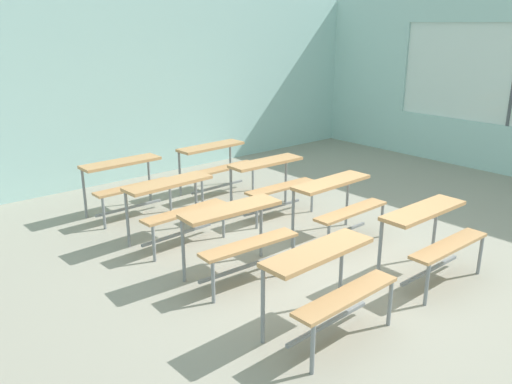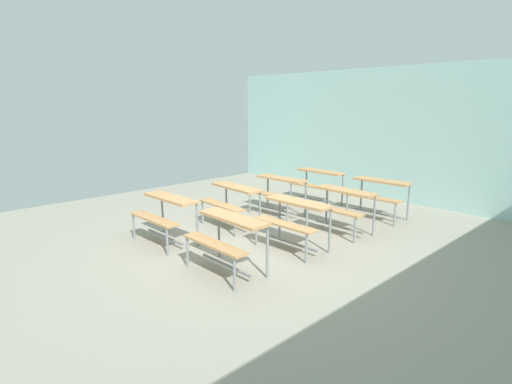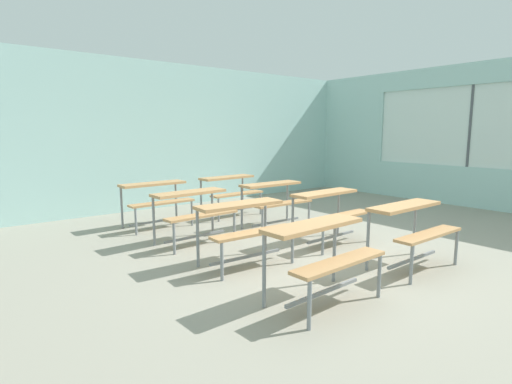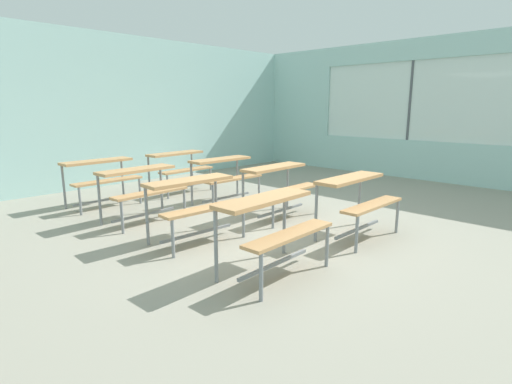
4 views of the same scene
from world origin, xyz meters
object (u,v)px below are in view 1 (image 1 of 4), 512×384
at_px(desk_bench_r3c1, 216,158).
at_px(desk_bench_r1c0, 237,226).
at_px(desk_bench_r0c0, 328,273).
at_px(desk_bench_r2c1, 271,175).
at_px(desk_bench_r2c0, 174,198).
at_px(desk_bench_r1c1, 338,197).
at_px(desk_bench_r0c1, 432,228).
at_px(desk_bench_r3c0, 126,175).

bearing_deg(desk_bench_r3c1, desk_bench_r1c0, -124.08).
bearing_deg(desk_bench_r0c0, desk_bench_r2c1, 55.47).
distance_m(desk_bench_r1c0, desk_bench_r2c1, 1.94).
xyz_separation_m(desk_bench_r2c0, desk_bench_r2c1, (1.53, -0.02, 0.00)).
height_order(desk_bench_r0c0, desk_bench_r2c0, same).
relative_size(desk_bench_r1c1, desk_bench_r3c1, 0.99).
relative_size(desk_bench_r0c1, desk_bench_r1c1, 0.99).
height_order(desk_bench_r0c1, desk_bench_r2c1, same).
bearing_deg(desk_bench_r2c0, desk_bench_r3c1, 36.52).
height_order(desk_bench_r0c0, desk_bench_r1c1, same).
bearing_deg(desk_bench_r0c0, desk_bench_r3c0, 87.03).
xyz_separation_m(desk_bench_r3c0, desk_bench_r3c1, (1.51, -0.01, 0.00)).
distance_m(desk_bench_r2c0, desk_bench_r3c0, 1.25).
height_order(desk_bench_r1c1, desk_bench_r3c1, same).
bearing_deg(desk_bench_r1c1, desk_bench_r0c0, -142.53).
bearing_deg(desk_bench_r1c0, desk_bench_r2c1, 40.75).
bearing_deg(desk_bench_r0c1, desk_bench_r2c0, 120.50).
relative_size(desk_bench_r1c0, desk_bench_r1c1, 1.01).
distance_m(desk_bench_r1c1, desk_bench_r3c1, 2.48).
bearing_deg(desk_bench_r2c0, desk_bench_r1c1, -42.25).
xyz_separation_m(desk_bench_r0c1, desk_bench_r3c1, (0.03, 3.75, 0.00)).
height_order(desk_bench_r0c1, desk_bench_r3c0, same).
height_order(desk_bench_r2c1, desk_bench_r3c0, same).
bearing_deg(desk_bench_r2c0, desk_bench_r2c1, -3.71).
height_order(desk_bench_r0c0, desk_bench_r0c1, same).
bearing_deg(desk_bench_r3c0, desk_bench_r1c0, -91.37).
relative_size(desk_bench_r0c1, desk_bench_r2c0, 0.98).
relative_size(desk_bench_r0c0, desk_bench_r2c1, 1.00).
xyz_separation_m(desk_bench_r1c0, desk_bench_r2c0, (0.00, 1.21, 0.00)).
bearing_deg(desk_bench_r0c0, desk_bench_r0c1, -1.77).
relative_size(desk_bench_r3c0, desk_bench_r3c1, 0.99).
distance_m(desk_bench_r2c1, desk_bench_r3c1, 1.26).
xyz_separation_m(desk_bench_r0c0, desk_bench_r3c1, (1.59, 3.75, 0.00)).
xyz_separation_m(desk_bench_r1c0, desk_bench_r1c1, (1.51, -0.03, 0.00)).
distance_m(desk_bench_r1c1, desk_bench_r2c1, 1.22).
xyz_separation_m(desk_bench_r0c1, desk_bench_r1c0, (-1.48, 1.30, 0.00)).
relative_size(desk_bench_r0c0, desk_bench_r3c0, 1.00).
distance_m(desk_bench_r1c0, desk_bench_r3c0, 2.46).
xyz_separation_m(desk_bench_r1c0, desk_bench_r2c1, (1.53, 1.19, 0.00)).
height_order(desk_bench_r1c0, desk_bench_r3c1, same).
bearing_deg(desk_bench_r1c1, desk_bench_r1c0, 177.61).
distance_m(desk_bench_r0c0, desk_bench_r2c1, 2.96).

